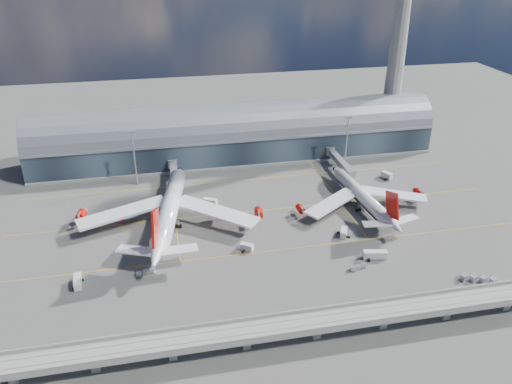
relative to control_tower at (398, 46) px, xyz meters
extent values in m
plane|color=#474744|center=(-85.00, -83.00, -51.64)|extent=(500.00, 500.00, 0.00)
cube|color=gold|center=(-85.00, -93.00, -51.63)|extent=(200.00, 0.25, 0.01)
cube|color=gold|center=(-85.00, -63.00, -51.63)|extent=(200.00, 0.25, 0.01)
cube|color=gold|center=(-85.00, -33.00, -51.63)|extent=(200.00, 0.25, 0.01)
cube|color=gold|center=(-120.00, -53.00, -51.63)|extent=(0.25, 80.00, 0.01)
cube|color=gold|center=(-50.00, -53.00, -51.63)|extent=(0.25, 80.00, 0.01)
cube|color=#1D2631|center=(-85.00, -5.00, -44.64)|extent=(200.00, 28.00, 14.00)
cylinder|color=slate|center=(-85.00, -5.00, -37.64)|extent=(200.00, 28.00, 28.00)
cube|color=gray|center=(-85.00, -19.00, -37.64)|extent=(200.00, 1.00, 1.20)
cube|color=gray|center=(-85.00, -5.00, -51.04)|extent=(200.00, 30.00, 1.20)
cube|color=gray|center=(0.00, 0.00, -47.64)|extent=(18.00, 18.00, 8.00)
cone|color=gray|center=(0.00, 0.00, -6.64)|extent=(10.00, 10.00, 90.00)
cube|color=gray|center=(-85.00, -138.00, -46.14)|extent=(220.00, 8.50, 1.20)
cube|color=gray|center=(-85.00, -142.00, -45.04)|extent=(220.00, 0.40, 1.20)
cube|color=gray|center=(-85.00, -134.00, -45.04)|extent=(220.00, 0.40, 1.20)
cube|color=gray|center=(-85.00, -139.50, -45.49)|extent=(220.00, 0.12, 0.12)
cube|color=gray|center=(-85.00, -136.50, -45.49)|extent=(220.00, 0.12, 0.12)
cube|color=gray|center=(-165.00, -138.00, -49.14)|extent=(2.20, 2.20, 5.00)
cube|color=gray|center=(-145.00, -138.00, -49.14)|extent=(2.20, 2.20, 5.00)
cube|color=gray|center=(-125.00, -138.00, -49.14)|extent=(2.20, 2.20, 5.00)
cube|color=gray|center=(-105.00, -138.00, -49.14)|extent=(2.20, 2.20, 5.00)
cube|color=gray|center=(-85.00, -138.00, -49.14)|extent=(2.20, 2.20, 5.00)
cube|color=gray|center=(-65.00, -138.00, -49.14)|extent=(2.20, 2.20, 5.00)
cube|color=gray|center=(-45.00, -138.00, -49.14)|extent=(2.20, 2.20, 5.00)
cube|color=gray|center=(-25.00, -138.00, -49.14)|extent=(2.20, 2.20, 5.00)
cylinder|color=gray|center=(-135.00, -28.00, -39.14)|extent=(0.70, 0.70, 25.00)
cube|color=gray|center=(-135.00, -28.00, -26.44)|extent=(3.00, 0.40, 1.00)
cylinder|color=gray|center=(-35.00, -28.00, -39.14)|extent=(0.70, 0.70, 25.00)
cube|color=gray|center=(-35.00, -28.00, -26.44)|extent=(3.00, 0.40, 1.00)
cylinder|color=white|center=(-121.74, -65.14, -44.94)|extent=(17.00, 57.57, 6.91)
cone|color=white|center=(-116.07, -33.78, -44.94)|extent=(8.34, 9.73, 6.91)
cone|color=white|center=(-127.80, -98.62, -44.08)|extent=(9.11, 13.98, 6.91)
cube|color=#BB0E08|center=(-127.23, -95.43, -35.55)|extent=(3.04, 12.84, 14.30)
cube|color=white|center=(-139.91, -64.04, -45.81)|extent=(35.78, 18.83, 2.79)
cube|color=white|center=(-104.35, -70.48, -45.81)|extent=(32.68, 28.34, 2.79)
cylinder|color=#BB0E08|center=(-140.19, -61.80, -47.75)|extent=(4.36, 5.93, 3.45)
cylinder|color=#BB0E08|center=(-155.99, -58.94, -47.75)|extent=(4.36, 5.93, 3.45)
cylinder|color=#BB0E08|center=(-103.30, -68.47, -47.75)|extent=(4.36, 5.93, 3.45)
cylinder|color=#BB0E08|center=(-87.50, -71.33, -47.75)|extent=(4.36, 5.93, 3.45)
cylinder|color=gray|center=(-118.15, -45.27, -50.02)|extent=(0.54, 0.54, 3.24)
cylinder|color=gray|center=(-125.91, -68.77, -50.02)|extent=(0.65, 0.65, 3.24)
cylinder|color=gray|center=(-119.11, -70.00, -50.02)|extent=(0.65, 0.65, 3.24)
cylinder|color=black|center=(-125.91, -68.77, -51.04)|extent=(2.63, 2.02, 1.62)
cylinder|color=black|center=(-119.11, -70.00, -51.04)|extent=(2.63, 2.02, 1.62)
cylinder|color=white|center=(-43.06, -67.98, -46.35)|extent=(8.38, 43.62, 5.20)
cone|color=white|center=(-44.86, -43.68, -46.35)|extent=(5.71, 7.54, 5.20)
cone|color=white|center=(-41.14, -94.07, -45.63)|extent=(5.98, 11.11, 5.20)
cube|color=#BB0E08|center=(-41.33, -91.39, -38.82)|extent=(1.42, 10.74, 11.87)
cube|color=white|center=(-56.93, -70.80, -47.06)|extent=(26.70, 20.49, 2.22)
cube|color=white|center=(-28.93, -68.74, -47.06)|extent=(27.64, 17.47, 2.22)
cylinder|color=black|center=(-43.06, -67.98, -47.78)|extent=(7.27, 39.13, 4.42)
cylinder|color=#BB0E08|center=(-57.58, -69.05, -48.68)|extent=(3.19, 4.68, 2.87)
cylinder|color=#BB0E08|center=(-70.03, -69.97, -48.68)|extent=(3.19, 4.68, 2.87)
cylinder|color=#BB0E08|center=(-28.54, -66.91, -48.68)|extent=(3.19, 4.68, 2.87)
cylinder|color=#BB0E08|center=(-16.10, -65.99, -48.68)|extent=(3.19, 4.68, 2.87)
cylinder|color=gray|center=(-44.19, -52.74, -50.29)|extent=(0.45, 0.45, 2.69)
cylinder|color=gray|center=(-45.66, -71.77, -50.29)|extent=(0.54, 0.54, 2.69)
cylinder|color=gray|center=(-39.94, -71.35, -50.29)|extent=(0.54, 0.54, 2.69)
cylinder|color=black|center=(-45.66, -71.77, -51.14)|extent=(2.07, 1.49, 1.34)
cylinder|color=black|center=(-39.94, -71.35, -51.14)|extent=(2.07, 1.49, 1.34)
cube|color=gray|center=(-118.24, -31.00, -46.44)|extent=(3.00, 24.00, 3.00)
cube|color=gray|center=(-118.24, -43.00, -46.44)|extent=(3.60, 3.60, 3.40)
cylinder|color=gray|center=(-118.24, -19.00, -46.44)|extent=(4.40, 4.40, 4.00)
cylinder|color=gray|center=(-118.24, -43.00, -49.94)|extent=(0.50, 0.50, 3.40)
cylinder|color=black|center=(-118.24, -43.00, -51.29)|extent=(1.40, 0.80, 0.80)
cube|color=gray|center=(-39.56, -33.00, -46.44)|extent=(3.00, 28.00, 3.00)
cube|color=gray|center=(-39.56, -47.00, -46.44)|extent=(3.60, 3.60, 3.40)
cylinder|color=gray|center=(-39.56, -19.00, -46.44)|extent=(4.40, 4.40, 4.00)
cylinder|color=gray|center=(-39.56, -47.00, -49.94)|extent=(0.50, 0.50, 3.40)
cylinder|color=black|center=(-39.56, -47.00, -51.29)|extent=(1.40, 0.80, 0.80)
cube|color=beige|center=(-153.46, -100.06, -50.01)|extent=(3.01, 7.29, 2.64)
cylinder|color=black|center=(-153.24, -97.79, -51.18)|extent=(2.61, 1.15, 0.91)
cylinder|color=black|center=(-153.67, -102.32, -51.18)|extent=(2.61, 1.15, 0.91)
cube|color=beige|center=(-96.03, -90.96, -50.13)|extent=(5.13, 4.37, 2.45)
cylinder|color=black|center=(-94.76, -90.14, -51.21)|extent=(1.99, 2.44, 0.85)
cylinder|color=black|center=(-97.29, -91.77, -51.21)|extent=(1.99, 2.44, 0.85)
cube|color=beige|center=(-52.82, -105.09, -49.96)|extent=(8.70, 4.07, 2.72)
cylinder|color=black|center=(-50.19, -104.54, -51.17)|extent=(1.46, 2.76, 0.94)
cylinder|color=black|center=(-55.44, -105.64, -51.17)|extent=(1.46, 2.76, 0.94)
cube|color=beige|center=(-58.26, -88.58, -50.13)|extent=(4.44, 6.02, 2.45)
cylinder|color=black|center=(-59.06, -86.96, -51.21)|extent=(2.48, 1.80, 0.85)
cylinder|color=black|center=(-57.46, -90.20, -51.21)|extent=(2.48, 1.80, 0.85)
cube|color=beige|center=(-20.55, -44.92, -49.93)|extent=(4.46, 5.89, 2.78)
cylinder|color=black|center=(-19.83, -43.36, -51.16)|extent=(2.83, 1.99, 0.96)
cylinder|color=black|center=(-21.26, -46.47, -51.16)|extent=(2.83, 1.99, 0.96)
cube|color=beige|center=(-104.74, -53.85, -50.10)|extent=(6.13, 4.71, 2.50)
cylinder|color=black|center=(-103.12, -52.96, -51.20)|extent=(1.91, 2.53, 0.87)
cylinder|color=black|center=(-106.36, -54.74, -51.20)|extent=(1.91, 2.53, 0.87)
cube|color=gray|center=(-134.04, -98.77, -51.42)|extent=(2.33, 1.84, 0.26)
cube|color=#B6B6BB|center=(-134.04, -98.77, -50.74)|extent=(1.98, 1.67, 1.28)
cube|color=gray|center=(-131.89, -98.21, -51.42)|extent=(2.33, 1.84, 0.26)
cube|color=#B6B6BB|center=(-131.89, -98.21, -50.74)|extent=(1.98, 1.67, 1.28)
cube|color=gray|center=(-129.74, -97.65, -51.42)|extent=(2.33, 1.84, 0.26)
cube|color=#B6B6BB|center=(-129.74, -97.65, -50.74)|extent=(1.98, 1.67, 1.28)
cube|color=gray|center=(-29.07, -122.54, -51.35)|extent=(3.27, 2.80, 0.34)
cube|color=#B6B6BB|center=(-29.07, -122.54, -50.43)|extent=(2.80, 2.51, 1.72)
cube|color=gray|center=(-26.33, -123.75, -51.35)|extent=(3.27, 2.80, 0.34)
cube|color=#B6B6BB|center=(-26.33, -123.75, -50.43)|extent=(2.80, 2.51, 1.72)
cube|color=gray|center=(-23.60, -124.96, -51.35)|extent=(3.27, 2.80, 0.34)
cube|color=#B6B6BB|center=(-23.60, -124.96, -50.43)|extent=(2.80, 2.51, 1.72)
cube|color=gray|center=(-20.87, -126.17, -51.35)|extent=(3.27, 2.80, 0.34)
cube|color=#B6B6BB|center=(-20.87, -126.17, -50.43)|extent=(2.80, 2.51, 1.72)
cube|color=gray|center=(-63.01, -110.51, -51.42)|extent=(2.36, 1.91, 0.26)
cube|color=#B6B6BB|center=(-63.01, -110.51, -50.74)|extent=(2.01, 1.73, 1.28)
cube|color=gray|center=(-60.89, -109.85, -51.42)|extent=(2.36, 1.91, 0.26)
cube|color=#B6B6BB|center=(-60.89, -109.85, -50.74)|extent=(2.01, 1.73, 1.28)
cube|color=gray|center=(-58.77, -109.20, -51.42)|extent=(2.36, 1.91, 0.26)
cube|color=#B6B6BB|center=(-58.77, -109.20, -50.74)|extent=(2.01, 1.73, 1.28)
camera|label=1|loc=(-123.25, -239.33, 49.17)|focal=35.00mm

